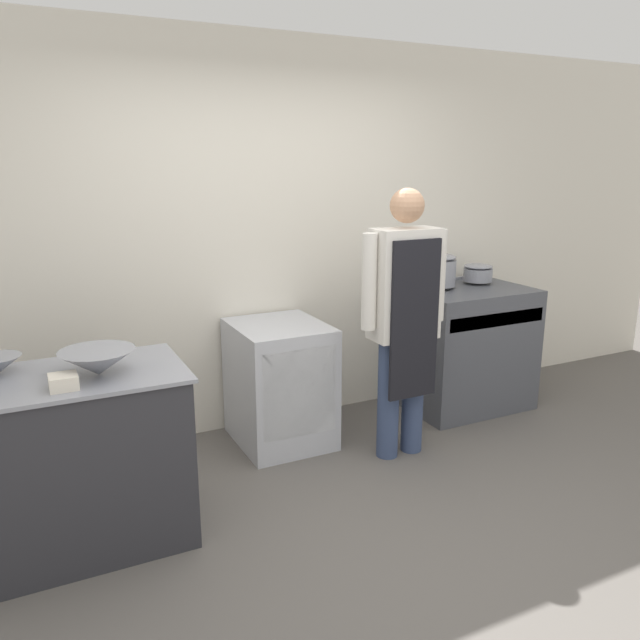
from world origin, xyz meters
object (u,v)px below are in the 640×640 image
(mixing_bowl, at_px, (98,362))
(stock_pot, at_px, (437,270))
(person_cook, at_px, (404,310))
(plastic_tub, at_px, (63,382))
(fridge_unit, at_px, (280,383))
(stove, at_px, (465,347))
(sauce_pot, at_px, (478,272))

(mixing_bowl, distance_m, stock_pot, 2.68)
(person_cook, xyz_separation_m, stock_pot, (0.71, 0.62, 0.11))
(plastic_tub, relative_size, stock_pot, 0.44)
(plastic_tub, bearing_deg, fridge_unit, 31.36)
(stove, xyz_separation_m, fridge_unit, (-1.54, 0.03, -0.06))
(plastic_tub, relative_size, sauce_pot, 0.54)
(fridge_unit, bearing_deg, stove, -1.15)
(person_cook, relative_size, plastic_tub, 14.10)
(fridge_unit, distance_m, person_cook, 0.99)
(person_cook, distance_m, stock_pot, 0.95)
(plastic_tub, height_order, stock_pot, stock_pot)
(stove, relative_size, person_cook, 0.56)
(plastic_tub, xyz_separation_m, stock_pot, (2.72, 0.93, 0.15))
(fridge_unit, height_order, mixing_bowl, mixing_bowl)
(fridge_unit, relative_size, mixing_bowl, 2.34)
(mixing_bowl, bearing_deg, plastic_tub, -141.54)
(plastic_tub, xyz_separation_m, sauce_pot, (3.11, 0.93, 0.10))
(mixing_bowl, height_order, sauce_pot, sauce_pot)
(fridge_unit, relative_size, person_cook, 0.48)
(mixing_bowl, height_order, plastic_tub, mixing_bowl)
(stove, xyz_separation_m, stock_pot, (-0.21, 0.12, 0.61))
(stove, xyz_separation_m, mixing_bowl, (-2.76, -0.68, 0.48))
(stock_pot, bearing_deg, plastic_tub, -161.06)
(sauce_pot, bearing_deg, mixing_bowl, -164.77)
(stove, height_order, fridge_unit, stove)
(fridge_unit, height_order, person_cook, person_cook)
(plastic_tub, height_order, sauce_pot, sauce_pot)
(person_cook, bearing_deg, fridge_unit, 139.85)
(stove, height_order, stock_pot, stock_pot)
(stock_pot, distance_m, sauce_pot, 0.40)
(person_cook, relative_size, mixing_bowl, 4.87)
(stove, bearing_deg, plastic_tub, -164.50)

